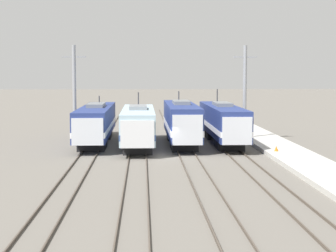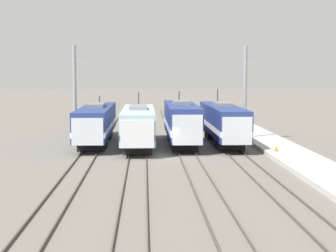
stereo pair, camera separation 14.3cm
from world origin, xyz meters
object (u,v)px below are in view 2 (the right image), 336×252
object	(u,v)px
locomotive_center_right	(182,122)
locomotive_far_right	(223,122)
locomotive_far_left	(96,123)
catenary_tower_left	(75,92)
traffic_cone	(276,149)
catenary_tower_right	(245,92)
locomotive_center_left	(138,126)

from	to	relation	value
locomotive_center_right	locomotive_far_right	bearing A→B (deg)	10.22
locomotive_far_left	catenary_tower_left	distance (m)	4.09
locomotive_far_left	traffic_cone	world-z (taller)	locomotive_far_left
locomotive_far_right	catenary_tower_right	size ratio (longest dim) A/B	1.85
locomotive_center_left	catenary_tower_left	world-z (taller)	catenary_tower_left
locomotive_center_left	locomotive_center_right	size ratio (longest dim) A/B	0.98
locomotive_center_left	traffic_cone	distance (m)	13.42
locomotive_far_right	traffic_cone	bearing A→B (deg)	-67.75
locomotive_far_left	catenary_tower_left	size ratio (longest dim) A/B	1.86
locomotive_far_left	catenary_tower_right	distance (m)	15.69
traffic_cone	locomotive_far_right	bearing A→B (deg)	112.25
locomotive_center_right	traffic_cone	bearing A→B (deg)	-44.78
catenary_tower_right	locomotive_center_left	bearing A→B (deg)	-157.99
traffic_cone	locomotive_center_left	bearing A→B (deg)	153.93
locomotive_center_left	locomotive_center_right	distance (m)	4.63
catenary_tower_left	catenary_tower_right	xyz separation A→B (m)	(17.60, 0.00, 0.00)
catenary_tower_left	catenary_tower_right	bearing A→B (deg)	0.00
locomotive_center_right	catenary_tower_right	bearing A→B (deg)	21.51
catenary_tower_left	locomotive_center_right	bearing A→B (deg)	-13.87
catenary_tower_right	catenary_tower_left	bearing A→B (deg)	180.00
catenary_tower_left	locomotive_center_left	bearing A→B (deg)	-34.28
locomotive_far_right	locomotive_center_right	bearing A→B (deg)	-169.78
locomotive_far_left	catenary_tower_left	xyz separation A→B (m)	(-2.29, 1.51, 3.04)
locomotive_far_right	locomotive_center_left	bearing A→B (deg)	-163.28
locomotive_center_left	locomotive_center_right	world-z (taller)	locomotive_center_right
locomotive_center_right	locomotive_far_right	distance (m)	4.34
catenary_tower_right	traffic_cone	world-z (taller)	catenary_tower_right
locomotive_center_left	catenary_tower_left	distance (m)	8.50
locomotive_center_right	catenary_tower_right	size ratio (longest dim) A/B	1.67
locomotive_center_left	locomotive_far_right	xyz separation A→B (m)	(8.53, 2.56, 0.07)
locomotive_far_left	traffic_cone	bearing A→B (deg)	-28.49
catenary_tower_left	traffic_cone	size ratio (longest dim) A/B	22.00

